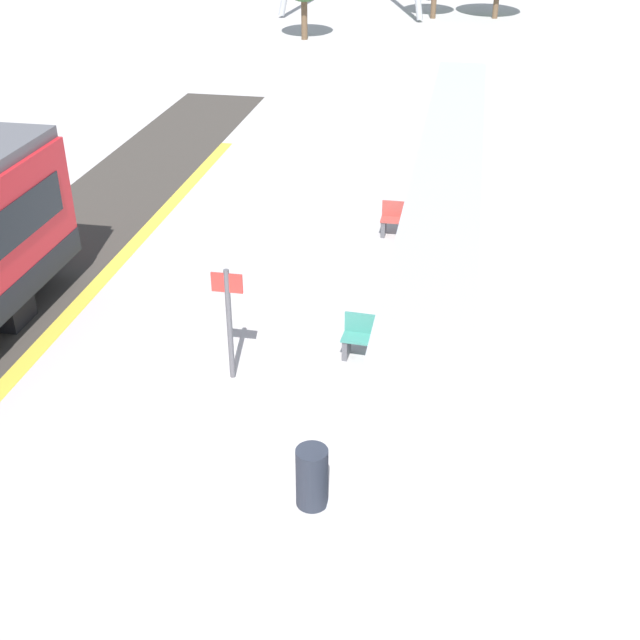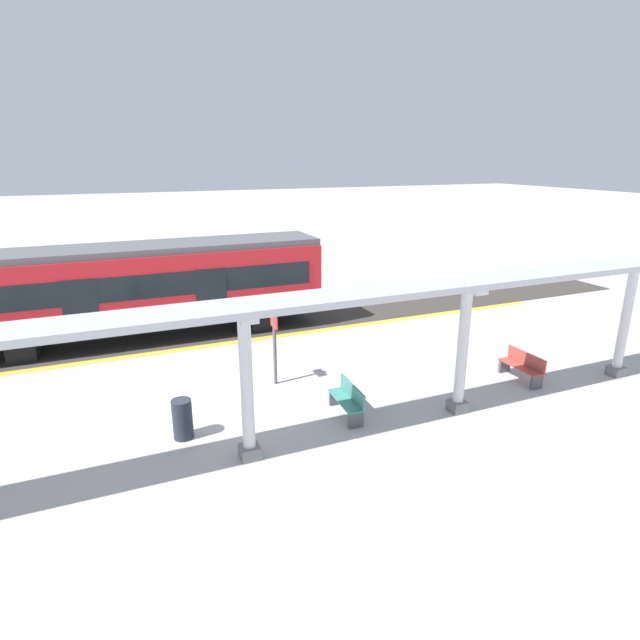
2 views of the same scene
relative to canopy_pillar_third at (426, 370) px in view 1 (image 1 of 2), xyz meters
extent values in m
plane|color=#ABA6A4|center=(-3.66, -0.14, -1.75)|extent=(176.00, 176.00, 0.00)
cube|color=silver|center=(0.00, -6.07, 1.64)|extent=(1.10, 0.36, 0.12)
cube|color=slate|center=(0.00, 0.00, -1.60)|extent=(0.44, 0.44, 0.30)
cylinder|color=silver|center=(0.00, 0.00, 0.06)|extent=(0.28, 0.28, 3.03)
cube|color=silver|center=(0.00, 0.00, 1.64)|extent=(1.10, 0.36, 0.12)
cube|color=slate|center=(0.00, 5.71, -1.60)|extent=(0.44, 0.44, 0.30)
cylinder|color=silver|center=(0.00, 5.71, 0.06)|extent=(0.28, 0.28, 3.03)
cube|color=silver|center=(0.00, 5.71, 1.64)|extent=(1.10, 0.36, 0.12)
cube|color=slate|center=(0.00, 11.70, -1.60)|extent=(0.44, 0.44, 0.30)
cylinder|color=silver|center=(0.00, 11.70, 0.06)|extent=(0.28, 0.28, 3.03)
cube|color=silver|center=(0.00, 11.70, 1.64)|extent=(1.10, 0.36, 0.12)
cube|color=#A8AAB2|center=(0.00, -0.29, 1.78)|extent=(1.20, 24.77, 0.16)
cube|color=#9E3D36|center=(-0.91, 8.70, -1.31)|extent=(1.50, 0.44, 0.04)
cube|color=#9E3D36|center=(-0.91, 8.89, -1.09)|extent=(1.50, 0.06, 0.40)
cube|color=#4C4C51|center=(-0.24, 8.70, -1.54)|extent=(0.10, 0.40, 0.42)
cube|color=#4C4C51|center=(-1.58, 8.70, -1.54)|extent=(0.10, 0.40, 0.42)
cube|color=#377E71|center=(-0.95, 2.85, -1.31)|extent=(1.52, 0.53, 0.04)
cube|color=#377E71|center=(-0.94, 3.04, -1.09)|extent=(1.50, 0.15, 0.40)
cube|color=#4C4C51|center=(-0.28, 2.81, -1.54)|extent=(0.12, 0.40, 0.42)
cube|color=#4C4C51|center=(-1.62, 2.89, -1.54)|extent=(0.12, 0.40, 0.42)
cylinder|color=#242934|center=(-1.49, -1.23, -1.26)|extent=(0.48, 0.48, 0.99)
cylinder|color=#4C4C51|center=(-3.58, 1.81, -0.65)|extent=(0.10, 0.10, 2.20)
cube|color=red|center=(-3.58, 1.81, 0.20)|extent=(0.56, 0.04, 0.36)
cylinder|color=brown|center=(-8.51, 32.80, -0.69)|extent=(0.32, 0.32, 2.13)
camera|label=1|loc=(0.29, -10.17, 6.65)|focal=45.58mm
camera|label=2|loc=(10.05, -2.58, 4.78)|focal=29.19mm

